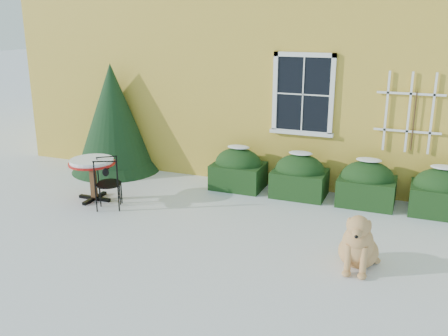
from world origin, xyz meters
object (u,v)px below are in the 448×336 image
at_px(patio_chair_near, 108,184).
at_px(patio_chair_far, 109,180).
at_px(bistro_table, 92,166).
at_px(dog, 358,245).
at_px(evergreen_shrub, 114,128).

distance_m(patio_chair_near, patio_chair_far, 0.36).
height_order(bistro_table, dog, dog).
height_order(bistro_table, patio_chair_far, patio_chair_far).
distance_m(evergreen_shrub, dog, 6.57).
distance_m(bistro_table, patio_chair_far, 0.43).
height_order(patio_chair_far, dog, dog).
relative_size(patio_chair_near, patio_chair_far, 1.11).
bearing_deg(patio_chair_near, evergreen_shrub, -85.43).
height_order(evergreen_shrub, patio_chair_near, evergreen_shrub).
xyz_separation_m(bistro_table, patio_chair_near, (0.54, -0.28, -0.20)).
distance_m(patio_chair_far, dog, 4.91).
bearing_deg(patio_chair_near, dog, 145.63).
bearing_deg(dog, patio_chair_near, 170.29).
bearing_deg(patio_chair_far, evergreen_shrub, 81.94).
bearing_deg(bistro_table, patio_chair_near, -27.84).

